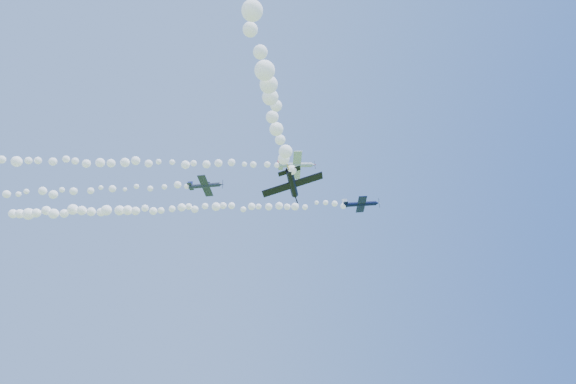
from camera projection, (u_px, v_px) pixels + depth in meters
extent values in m
cylinder|color=silver|center=(295.00, 165.00, 95.76)|extent=(6.60, 1.32, 1.20)
cone|color=silver|center=(313.00, 165.00, 95.99)|extent=(0.85, 0.92, 0.91)
cone|color=red|center=(316.00, 165.00, 96.02)|extent=(0.36, 0.33, 0.32)
cube|color=black|center=(315.00, 165.00, 96.01)|extent=(0.13, 0.73, 2.03)
cube|color=silver|center=(297.00, 165.00, 95.70)|extent=(3.36, 7.93, 2.43)
cube|color=silver|center=(281.00, 165.00, 95.61)|extent=(1.52, 2.87, 0.90)
cube|color=red|center=(280.00, 163.00, 95.99)|extent=(1.05, 0.68, 1.33)
sphere|color=black|center=(300.00, 163.00, 96.09)|extent=(0.95, 1.12, 1.00)
cylinder|color=#0D143C|center=(360.00, 204.00, 99.98)|extent=(6.68, 2.96, 1.20)
cone|color=#0D143C|center=(377.00, 203.00, 99.87)|extent=(1.05, 1.10, 0.92)
cone|color=white|center=(380.00, 203.00, 99.85)|extent=(0.43, 0.40, 0.33)
cube|color=black|center=(379.00, 203.00, 99.85)|extent=(0.18, 0.21, 2.12)
cube|color=#0D143C|center=(361.00, 205.00, 99.92)|extent=(4.20, 8.36, 0.29)
cube|color=#0D143C|center=(345.00, 205.00, 100.10)|extent=(1.82, 3.05, 0.15)
cube|color=white|center=(345.00, 202.00, 100.36)|extent=(1.08, 0.46, 1.38)
sphere|color=black|center=(364.00, 202.00, 100.13)|extent=(1.04, 1.03, 0.84)
cylinder|color=#323548|center=(204.00, 186.00, 85.83)|extent=(5.65, 1.94, 1.08)
cone|color=#323548|center=(221.00, 184.00, 85.69)|extent=(0.83, 0.88, 0.78)
cone|color=navy|center=(223.00, 184.00, 85.67)|extent=(0.34, 0.32, 0.28)
cube|color=black|center=(223.00, 184.00, 85.67)|extent=(0.10, 0.39, 1.77)
cube|color=#323548|center=(205.00, 186.00, 85.76)|extent=(3.65, 6.90, 1.11)
cube|color=#323548|center=(190.00, 186.00, 85.97)|extent=(1.57, 2.53, 0.43)
cube|color=navy|center=(190.00, 184.00, 86.25)|extent=(0.86, 0.53, 1.16)
sphere|color=black|center=(209.00, 184.00, 85.98)|extent=(0.86, 0.94, 0.79)
cylinder|color=black|center=(292.00, 183.00, 62.65)|extent=(1.54, 6.75, 1.28)
cone|color=black|center=(295.00, 195.00, 65.83)|extent=(0.97, 0.90, 0.94)
cone|color=gold|center=(295.00, 197.00, 66.27)|extent=(0.35, 0.37, 0.33)
cube|color=black|center=(295.00, 197.00, 66.15)|extent=(0.69, 0.44, 2.06)
cube|color=black|center=(293.00, 185.00, 62.83)|extent=(7.98, 4.40, 2.64)
cube|color=black|center=(289.00, 171.00, 60.04)|extent=(2.95, 1.88, 0.98)
cube|color=gold|center=(288.00, 167.00, 60.25)|extent=(0.82, 1.22, 1.36)
sphere|color=black|center=(292.00, 184.00, 63.68)|extent=(1.21, 1.14, 1.04)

